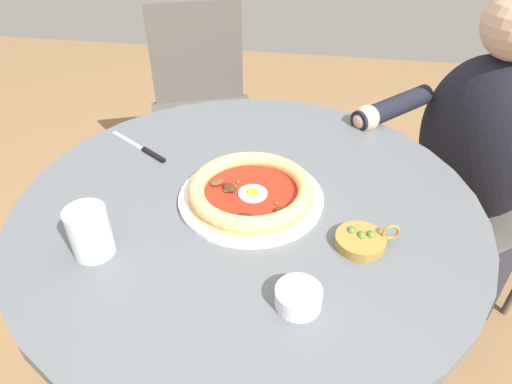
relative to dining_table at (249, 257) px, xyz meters
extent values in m
cylinder|color=#565B60|center=(0.00, 0.00, 0.15)|extent=(0.95, 0.95, 0.03)
cylinder|color=#4E5257|center=(0.00, 0.00, -0.22)|extent=(0.09, 0.09, 0.71)
cylinder|color=white|center=(0.00, -0.01, 0.17)|extent=(0.30, 0.30, 0.01)
cylinder|color=#E0B26B|center=(0.00, -0.01, 0.18)|extent=(0.25, 0.25, 0.01)
torus|color=#E0B26B|center=(0.00, -0.01, 0.19)|extent=(0.25, 0.25, 0.03)
cylinder|color=#A82314|center=(0.00, -0.01, 0.19)|extent=(0.24, 0.24, 0.00)
cylinder|color=white|center=(-0.01, -0.01, 0.19)|extent=(0.06, 0.06, 0.00)
ellipsoid|color=yellow|center=(-0.01, -0.01, 0.19)|extent=(0.03, 0.03, 0.02)
ellipsoid|color=#3D2314|center=(0.00, 0.04, 0.19)|extent=(0.04, 0.04, 0.01)
ellipsoid|color=#3D2314|center=(-0.06, -0.07, 0.19)|extent=(0.02, 0.03, 0.01)
ellipsoid|color=brown|center=(0.00, 0.04, 0.19)|extent=(0.04, 0.03, 0.01)
ellipsoid|color=#3D2314|center=(-0.08, -0.01, 0.19)|extent=(0.02, 0.03, 0.01)
ellipsoid|color=brown|center=(0.01, 0.07, 0.19)|extent=(0.04, 0.04, 0.01)
ellipsoid|color=#2D6B28|center=(-0.01, -0.01, 0.19)|extent=(0.01, 0.01, 0.00)
ellipsoid|color=#2D6B28|center=(-0.03, -0.06, 0.19)|extent=(0.01, 0.01, 0.00)
ellipsoid|color=#2D6B28|center=(0.02, 0.03, 0.19)|extent=(0.01, 0.01, 0.00)
cylinder|color=silver|center=(-0.20, 0.24, 0.21)|extent=(0.07, 0.07, 0.09)
cylinder|color=silver|center=(-0.20, 0.24, 0.19)|extent=(0.06, 0.06, 0.04)
cube|color=silver|center=(0.18, 0.34, 0.17)|extent=(0.08, 0.11, 0.00)
cube|color=black|center=(0.12, 0.25, 0.17)|extent=(0.05, 0.07, 0.01)
cylinder|color=white|center=(-0.25, -0.13, 0.18)|extent=(0.07, 0.07, 0.03)
cylinder|color=olive|center=(-0.25, -0.13, 0.19)|extent=(0.06, 0.06, 0.01)
cylinder|color=olive|center=(-0.10, -0.22, 0.18)|extent=(0.09, 0.09, 0.02)
torus|color=olive|center=(-0.09, -0.28, 0.19)|extent=(0.01, 0.03, 0.03)
ellipsoid|color=#516B2D|center=(-0.08, -0.21, 0.19)|extent=(0.02, 0.02, 0.02)
ellipsoid|color=#516B2D|center=(-0.09, -0.23, 0.19)|extent=(0.02, 0.02, 0.02)
ellipsoid|color=#516B2D|center=(-0.09, -0.24, 0.19)|extent=(0.02, 0.02, 0.02)
cube|color=#282833|center=(0.45, -0.57, -0.37)|extent=(0.44, 0.43, 0.45)
ellipsoid|color=black|center=(0.45, -0.57, 0.10)|extent=(0.43, 0.41, 0.48)
cylinder|color=black|center=(0.43, -0.32, 0.19)|extent=(0.22, 0.23, 0.07)
sphere|color=tan|center=(0.36, -0.25, 0.19)|extent=(0.07, 0.07, 0.07)
cube|color=#504A45|center=(0.48, -0.61, -0.14)|extent=(0.55, 0.55, 0.02)
cylinder|color=#4C4742|center=(0.51, -0.37, -0.37)|extent=(0.02, 0.02, 0.44)
cylinder|color=#4C4742|center=(0.24, -0.58, -0.37)|extent=(0.02, 0.02, 0.44)
cylinder|color=#4C4742|center=(0.73, -0.64, -0.37)|extent=(0.02, 0.02, 0.44)
cube|color=#504A45|center=(0.84, 0.34, -0.13)|extent=(0.55, 0.55, 0.02)
cube|color=#504A45|center=(1.03, 0.41, 0.09)|extent=(0.16, 0.36, 0.41)
cylinder|color=#4C4742|center=(0.59, 0.44, -0.36)|extent=(0.02, 0.02, 0.46)
cylinder|color=#4C4742|center=(0.73, 0.09, -0.36)|extent=(0.02, 0.02, 0.46)
cylinder|color=#4C4742|center=(0.95, 0.59, -0.36)|extent=(0.02, 0.02, 0.46)
cylinder|color=#4C4742|center=(1.09, 0.23, -0.36)|extent=(0.02, 0.02, 0.46)
camera|label=1|loc=(-0.70, -0.14, 0.73)|focal=30.94mm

